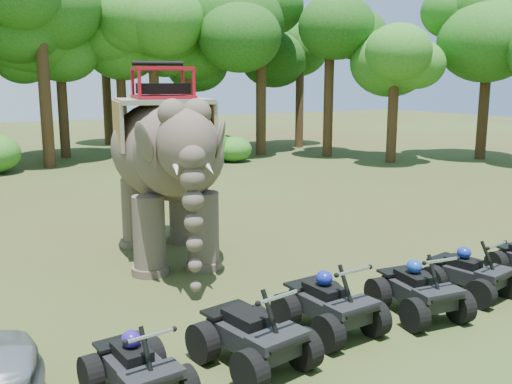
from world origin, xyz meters
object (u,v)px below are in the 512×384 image
(atv_3, at_px, (419,283))
(atv_4, at_px, (470,266))
(atv_1, at_px, (253,325))
(elephant, at_px, (166,162))
(atv_0, at_px, (136,359))
(atv_2, at_px, (330,296))

(atv_3, height_order, atv_4, atv_3)
(atv_1, height_order, atv_4, atv_1)
(atv_3, bearing_deg, elephant, 122.43)
(elephant, height_order, atv_0, elephant)
(atv_1, height_order, atv_3, atv_1)
(atv_1, bearing_deg, atv_4, -5.93)
(atv_2, height_order, atv_4, atv_2)
(atv_0, bearing_deg, atv_3, -3.47)
(atv_0, distance_m, atv_1, 1.84)
(elephant, distance_m, atv_3, 6.55)
(atv_0, height_order, atv_2, atv_2)
(atv_0, height_order, atv_4, atv_4)
(elephant, bearing_deg, atv_1, -87.80)
(atv_1, distance_m, atv_4, 5.27)
(atv_0, bearing_deg, atv_1, -3.92)
(atv_4, bearing_deg, atv_2, 169.06)
(elephant, xyz_separation_m, atv_1, (-0.99, -5.82, -1.70))
(atv_1, relative_size, atv_3, 1.04)
(atv_1, distance_m, atv_2, 1.80)
(atv_0, bearing_deg, elephant, 59.80)
(atv_0, relative_size, atv_3, 0.92)
(elephant, distance_m, atv_0, 6.73)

